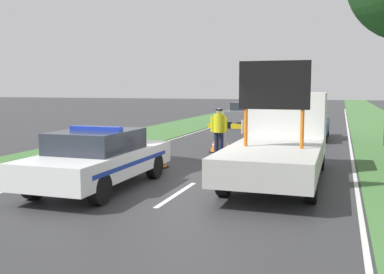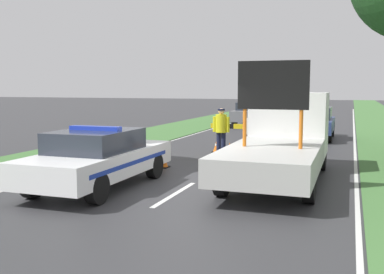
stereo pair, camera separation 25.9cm
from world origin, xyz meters
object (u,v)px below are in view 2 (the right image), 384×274
object	(u,v)px
pedestrian_civilian	(251,131)
queued_car_suv_grey	(252,113)
traffic_cone_near_truck	(230,152)
traffic_cone_behind_barrier	(289,149)
work_truck	(283,137)
road_barrier	(245,129)
police_officer	(221,128)
police_car	(99,158)
queued_car_hatch_blue	(313,122)
traffic_cone_near_police	(163,159)
traffic_cone_centre_front	(217,146)

from	to	relation	value
pedestrian_civilian	queued_car_suv_grey	xyz separation A→B (m)	(-2.62, 12.66, -0.12)
traffic_cone_near_truck	queued_car_suv_grey	world-z (taller)	queued_car_suv_grey
traffic_cone_behind_barrier	work_truck	bearing A→B (deg)	-85.24
work_truck	road_barrier	world-z (taller)	work_truck
police_officer	pedestrian_civilian	distance (m)	1.10
police_officer	road_barrier	bearing A→B (deg)	-91.98
traffic_cone_behind_barrier	road_barrier	bearing A→B (deg)	163.67
pedestrian_civilian	queued_car_suv_grey	size ratio (longest dim) A/B	0.33
work_truck	traffic_cone_behind_barrier	world-z (taller)	work_truck
police_officer	pedestrian_civilian	world-z (taller)	police_officer
police_car	pedestrian_civilian	bearing A→B (deg)	71.86
road_barrier	traffic_cone_near_truck	size ratio (longest dim) A/B	4.41
queued_car_suv_grey	road_barrier	bearing A→B (deg)	100.67
road_barrier	traffic_cone_behind_barrier	distance (m)	1.86
queued_car_hatch_blue	queued_car_suv_grey	xyz separation A→B (m)	(-4.28, 6.53, -0.01)
police_car	queued_car_suv_grey	size ratio (longest dim) A/B	1.04
police_car	work_truck	size ratio (longest dim) A/B	0.75
work_truck	road_barrier	xyz separation A→B (m)	(-1.99, 4.20, -0.21)
traffic_cone_near_police	queued_car_hatch_blue	bearing A→B (deg)	68.51
traffic_cone_centre_front	queued_car_suv_grey	world-z (taller)	queued_car_suv_grey
pedestrian_civilian	traffic_cone_near_police	world-z (taller)	pedestrian_civilian
police_car	traffic_cone_near_police	distance (m)	3.12
police_car	traffic_cone_near_police	xyz separation A→B (m)	(0.40, 3.05, -0.49)
traffic_cone_centre_front	traffic_cone_near_truck	bearing A→B (deg)	-61.64
pedestrian_civilian	traffic_cone_centre_front	bearing A→B (deg)	171.81
pedestrian_civilian	queued_car_hatch_blue	size ratio (longest dim) A/B	0.37
queued_car_hatch_blue	police_officer	bearing A→B (deg)	68.25
road_barrier	traffic_cone_near_police	size ratio (longest dim) A/B	5.34
work_truck	traffic_cone_near_police	size ratio (longest dim) A/B	12.56
road_barrier	traffic_cone_near_truck	xyz separation A→B (m)	(-0.06, -2.06, -0.58)
work_truck	pedestrian_civilian	world-z (taller)	work_truck
traffic_cone_centre_front	queued_car_hatch_blue	world-z (taller)	queued_car_hatch_blue
police_car	road_barrier	world-z (taller)	police_car
pedestrian_civilian	traffic_cone_near_police	distance (m)	3.91
traffic_cone_behind_barrier	police_officer	bearing A→B (deg)	-163.21
traffic_cone_near_truck	queued_car_hatch_blue	bearing A→B (deg)	74.40
work_truck	traffic_cone_behind_barrier	bearing A→B (deg)	-88.09
traffic_cone_near_police	pedestrian_civilian	bearing A→B (deg)	57.98
police_officer	traffic_cone_behind_barrier	world-z (taller)	police_officer
police_officer	queued_car_hatch_blue	xyz separation A→B (m)	(2.64, 6.61, -0.22)
road_barrier	traffic_cone_near_police	bearing A→B (deg)	-106.34
queued_car_hatch_blue	traffic_cone_near_police	bearing A→B (deg)	68.51
work_truck	pedestrian_civilian	bearing A→B (deg)	-67.89
work_truck	traffic_cone_centre_front	distance (m)	4.99
police_car	pedestrian_civilian	size ratio (longest dim) A/B	3.11
work_truck	road_barrier	distance (m)	4.65
pedestrian_civilian	traffic_cone_near_police	bearing A→B (deg)	-113.95
traffic_cone_centre_front	pedestrian_civilian	bearing A→B (deg)	-16.26
traffic_cone_near_police	traffic_cone_near_truck	xyz separation A→B (m)	(1.61, 1.91, 0.05)
queued_car_hatch_blue	queued_car_suv_grey	world-z (taller)	queued_car_hatch_blue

